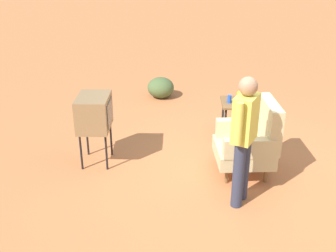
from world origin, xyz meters
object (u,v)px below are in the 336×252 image
at_px(person_standing, 244,134).
at_px(flower_vase, 239,98).
at_px(tv_on_stand, 94,113).
at_px(bottle_short_clear, 249,91).
at_px(side_table, 239,108).
at_px(soda_can_blue, 229,99).
at_px(armchair, 251,141).

distance_m(person_standing, flower_vase, 1.56).
height_order(tv_on_stand, bottle_short_clear, tv_on_stand).
relative_size(side_table, tv_on_stand, 0.65).
bearing_deg(soda_can_blue, bottle_short_clear, 129.61).
bearing_deg(tv_on_stand, armchair, 84.52).
xyz_separation_m(tv_on_stand, soda_can_blue, (-0.78, 1.98, -0.05)).
bearing_deg(flower_vase, bottle_short_clear, 154.70).
height_order(person_standing, flower_vase, person_standing).
distance_m(armchair, bottle_short_clear, 1.31).
distance_m(armchair, soda_can_blue, 1.04).
distance_m(side_table, flower_vase, 0.33).
bearing_deg(tv_on_stand, side_table, 111.12).
xyz_separation_m(person_standing, bottle_short_clear, (-2.01, 0.34, -0.17)).
relative_size(person_standing, flower_vase, 6.19).
bearing_deg(flower_vase, person_standing, -4.71).
bearing_deg(side_table, soda_can_blue, -74.36).
bearing_deg(side_table, bottle_short_clear, 142.86).
bearing_deg(tv_on_stand, flower_vase, 106.14).
bearing_deg(armchair, person_standing, -17.01).
xyz_separation_m(person_standing, soda_can_blue, (-1.72, -0.00, -0.21)).
distance_m(soda_can_blue, flower_vase, 0.23).
distance_m(person_standing, bottle_short_clear, 2.05).
height_order(side_table, soda_can_blue, soda_can_blue).
bearing_deg(person_standing, flower_vase, 175.29).
bearing_deg(armchair, bottle_short_clear, 174.64).
distance_m(side_table, bottle_short_clear, 0.36).
bearing_deg(armchair, soda_can_blue, -167.22).
bearing_deg(soda_can_blue, side_table, 105.64).
bearing_deg(tv_on_stand, person_standing, 64.47).
bearing_deg(flower_vase, armchair, 6.68).
bearing_deg(soda_can_blue, armchair, 12.78).
xyz_separation_m(armchair, person_standing, (0.73, -0.22, 0.44)).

